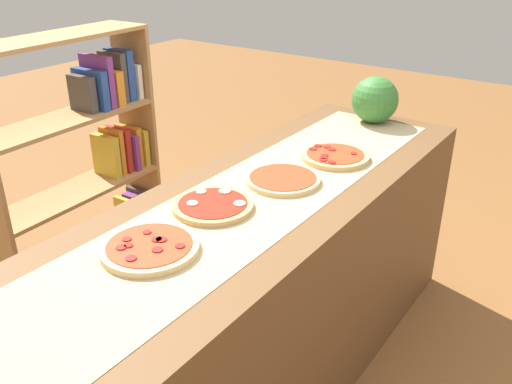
# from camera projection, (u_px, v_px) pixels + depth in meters

# --- Properties ---
(ground_plane) EXTENTS (12.00, 12.00, 0.00)m
(ground_plane) POSITION_uv_depth(u_px,v_px,m) (256.00, 380.00, 2.42)
(ground_plane) COLOR brown
(counter) EXTENTS (2.43, 0.73, 0.91)m
(counter) POSITION_uv_depth(u_px,v_px,m) (256.00, 297.00, 2.22)
(counter) COLOR brown
(counter) RESTS_ON ground_plane
(parchment_paper) EXTENTS (2.23, 0.49, 0.00)m
(parchment_paper) POSITION_uv_depth(u_px,v_px,m) (256.00, 197.00, 2.02)
(parchment_paper) COLOR tan
(parchment_paper) RESTS_ON counter
(pizza_pepperoni_0) EXTENTS (0.31, 0.31, 0.03)m
(pizza_pepperoni_0) POSITION_uv_depth(u_px,v_px,m) (150.00, 248.00, 1.68)
(pizza_pepperoni_0) COLOR #E5C17F
(pizza_pepperoni_0) RESTS_ON parchment_paper
(pizza_mozzarella_1) EXTENTS (0.29, 0.29, 0.03)m
(pizza_mozzarella_1) POSITION_uv_depth(u_px,v_px,m) (213.00, 205.00, 1.93)
(pizza_mozzarella_1) COLOR tan
(pizza_mozzarella_1) RESTS_ON parchment_paper
(pizza_plain_2) EXTENTS (0.29, 0.29, 0.02)m
(pizza_plain_2) POSITION_uv_depth(u_px,v_px,m) (283.00, 179.00, 2.14)
(pizza_plain_2) COLOR #E5C17F
(pizza_plain_2) RESTS_ON parchment_paper
(pizza_pepperoni_3) EXTENTS (0.29, 0.29, 0.03)m
(pizza_pepperoni_3) POSITION_uv_depth(u_px,v_px,m) (335.00, 156.00, 2.35)
(pizza_pepperoni_3) COLOR #DBB26B
(pizza_pepperoni_3) RESTS_ON parchment_paper
(watermelon) EXTENTS (0.24, 0.24, 0.24)m
(watermelon) POSITION_uv_depth(u_px,v_px,m) (375.00, 100.00, 2.76)
(watermelon) COLOR #387A33
(watermelon) RESTS_ON counter
(bookshelf) EXTENTS (0.88, 0.28, 1.41)m
(bookshelf) POSITION_uv_depth(u_px,v_px,m) (95.00, 176.00, 2.60)
(bookshelf) COLOR #A87A47
(bookshelf) RESTS_ON ground_plane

